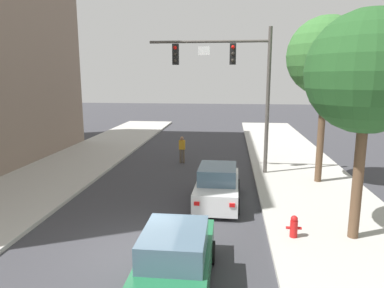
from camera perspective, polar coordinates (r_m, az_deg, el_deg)
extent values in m
plane|color=#38383D|center=(11.19, -8.86, -16.83)|extent=(120.00, 120.00, 0.00)
cube|color=#B2AFA8|center=(11.46, 26.00, -16.74)|extent=(5.00, 60.00, 0.15)
cylinder|color=#514C47|center=(18.62, 12.21, 6.67)|extent=(0.20, 0.20, 7.50)
cylinder|color=#514C47|center=(18.61, 2.76, 16.30)|extent=(6.14, 0.14, 0.14)
cube|color=black|center=(18.52, 6.66, 14.33)|extent=(0.32, 0.28, 1.05)
sphere|color=red|center=(18.39, 6.68, 15.38)|extent=(0.18, 0.18, 0.18)
sphere|color=#2D2823|center=(18.37, 6.66, 14.36)|extent=(0.18, 0.18, 0.18)
sphere|color=#2D2823|center=(18.35, 6.64, 13.33)|extent=(0.18, 0.18, 0.18)
cube|color=black|center=(18.74, -2.68, 14.34)|extent=(0.32, 0.28, 1.05)
sphere|color=red|center=(18.62, -2.76, 15.38)|extent=(0.18, 0.18, 0.18)
sphere|color=#2D2823|center=(18.60, -2.75, 14.37)|extent=(0.18, 0.18, 0.18)
sphere|color=#2D2823|center=(18.58, -2.74, 13.35)|extent=(0.18, 0.18, 0.18)
cube|color=white|center=(18.56, 1.96, 14.92)|extent=(0.60, 0.03, 0.44)
cube|color=silver|center=(14.80, 4.18, -7.35)|extent=(1.77, 4.23, 0.80)
cube|color=slate|center=(14.45, 4.18, -4.82)|extent=(1.53, 2.03, 0.64)
cylinder|color=black|center=(16.17, 1.55, -6.63)|extent=(0.23, 0.64, 0.64)
cylinder|color=black|center=(16.10, 7.32, -6.80)|extent=(0.23, 0.64, 0.64)
cylinder|color=black|center=(13.73, 0.43, -9.87)|extent=(0.23, 0.64, 0.64)
cylinder|color=black|center=(13.64, 7.29, -10.09)|extent=(0.23, 0.64, 0.64)
cube|color=red|center=(12.82, 0.75, -9.67)|extent=(0.20, 0.04, 0.14)
cube|color=red|center=(12.75, 6.54, -9.87)|extent=(0.20, 0.04, 0.14)
cube|color=#1E663D|center=(9.16, -2.67, -19.39)|extent=(1.72, 4.21, 0.80)
cube|color=slate|center=(8.69, -2.87, -15.77)|extent=(1.51, 2.01, 0.64)
cylinder|color=black|center=(10.53, -6.09, -16.65)|extent=(0.22, 0.64, 0.64)
cylinder|color=black|center=(10.34, 3.11, -17.15)|extent=(0.22, 0.64, 0.64)
cylinder|color=brown|center=(21.45, -1.86, -1.97)|extent=(0.14, 0.14, 0.85)
cylinder|color=brown|center=(21.42, -1.38, -1.98)|extent=(0.14, 0.14, 0.85)
cube|color=orange|center=(21.29, -1.63, -0.12)|extent=(0.36, 0.22, 0.56)
sphere|color=#9E7051|center=(21.22, -1.63, 0.94)|extent=(0.22, 0.22, 0.22)
cylinder|color=red|center=(11.91, 16.21, -13.10)|extent=(0.24, 0.24, 0.55)
sphere|color=red|center=(11.78, 16.30, -11.60)|extent=(0.22, 0.22, 0.22)
cylinder|color=red|center=(11.87, 15.34, -12.99)|extent=(0.12, 0.09, 0.09)
cylinder|color=red|center=(11.94, 17.09, -12.96)|extent=(0.12, 0.09, 0.09)
cylinder|color=brown|center=(12.04, 25.35, -5.24)|extent=(0.32, 0.32, 3.81)
sphere|color=#235123|center=(11.64, 26.67, 10.43)|extent=(3.62, 3.62, 3.62)
cylinder|color=brown|center=(17.86, 20.21, 1.42)|extent=(0.32, 0.32, 4.61)
sphere|color=#387033|center=(17.68, 21.00, 13.21)|extent=(3.62, 3.62, 3.62)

